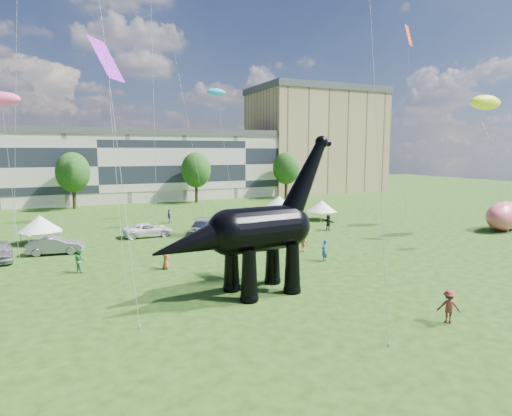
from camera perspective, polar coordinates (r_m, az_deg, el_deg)
name	(u,v)px	position (r m, az deg, el deg)	size (l,w,h in m)	color
ground	(324,309)	(25.85, 9.01, -13.16)	(220.00, 220.00, 0.00)	#16330C
terrace_row	(96,168)	(82.36, -20.59, 4.97)	(78.00, 11.00, 12.00)	beige
apartment_block	(315,143)	(100.51, 7.90, 8.63)	(28.00, 18.00, 22.00)	tan
tree_mid_left	(73,169)	(73.19, -23.26, 4.80)	(5.20, 5.20, 9.44)	#382314
tree_mid_right	(196,167)	(76.24, -8.00, 5.43)	(5.20, 5.20, 9.44)	#382314
tree_far_right	(286,166)	(83.11, 4.05, 5.66)	(5.20, 5.20, 9.44)	#382314
dinosaur_sculpture	(254,232)	(27.21, -0.25, -3.28)	(12.96, 3.90, 10.56)	black
car_grey	(55,245)	(42.15, -25.18, -4.55)	(1.63, 4.67, 1.54)	slate
car_white	(148,230)	(47.28, -14.16, -2.84)	(2.42, 5.24, 1.46)	white
car_dark	(201,228)	(47.25, -7.33, -2.61)	(2.18, 5.36, 1.55)	#595960
gazebo_near	(322,206)	(57.41, 8.76, 0.25)	(4.33, 4.33, 2.62)	white
gazebo_far	(279,202)	(60.16, 3.09, 0.80)	(4.87, 4.87, 2.83)	white
gazebo_left	(40,224)	(47.57, -26.85, -1.87)	(5.03, 5.03, 2.79)	silver
inflatable_pink	(504,216)	(57.07, 30.18, -0.92)	(6.70, 3.35, 3.35)	#EB5B6D
visitors	(211,244)	(38.41, -6.02, -4.81)	(51.31, 40.66, 1.86)	teal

